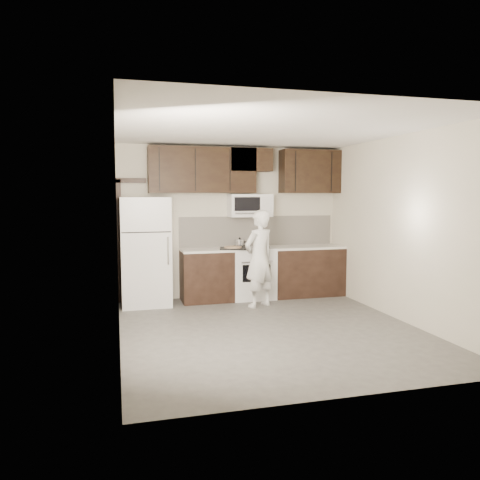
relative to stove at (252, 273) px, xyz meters
name	(u,v)px	position (x,y,z in m)	size (l,w,h in m)	color
floor	(270,329)	(-0.30, -1.94, -0.46)	(4.50, 4.50, 0.00)	#4C4947
back_wall	(231,222)	(-0.30, 0.31, 0.89)	(4.00, 4.00, 0.00)	beige
ceiling	(271,129)	(-0.30, -1.94, 2.24)	(4.50, 4.50, 0.00)	white
counter_run	(268,272)	(0.30, 0.00, 0.00)	(2.95, 0.64, 0.91)	black
stove	(252,273)	(0.00, 0.00, 0.00)	(0.76, 0.66, 0.94)	silver
backsplash	(258,231)	(0.20, 0.30, 0.72)	(2.90, 0.02, 0.54)	silver
upper_cabinets	(245,170)	(-0.09, 0.14, 1.82)	(3.48, 0.35, 0.78)	black
microwave	(250,205)	(0.00, 0.12, 1.19)	(0.76, 0.42, 0.40)	silver
refrigerator	(146,252)	(-1.85, -0.05, 0.44)	(0.80, 0.76, 1.80)	silver
door_trim	(122,230)	(-2.22, 0.27, 0.79)	(0.50, 0.08, 2.12)	black
saucepan	(240,243)	(-0.18, 0.15, 0.52)	(0.30, 0.19, 0.17)	silver
baking_tray	(233,248)	(-0.38, -0.15, 0.46)	(0.44, 0.33, 0.02)	black
pizza	(233,247)	(-0.38, -0.15, 0.48)	(0.30, 0.30, 0.02)	tan
person	(259,258)	(-0.06, -0.63, 0.34)	(0.58, 0.38, 1.60)	white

